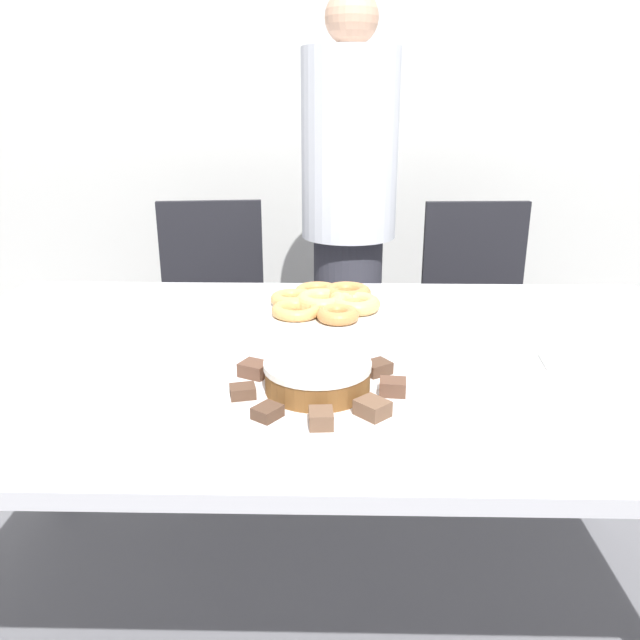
% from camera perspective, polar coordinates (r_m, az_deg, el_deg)
% --- Properties ---
extents(ground_plane, '(12.00, 12.00, 0.00)m').
position_cam_1_polar(ground_plane, '(1.76, 0.52, -25.54)').
color(ground_plane, slate).
extents(wall_back, '(8.00, 0.05, 2.60)m').
position_cam_1_polar(wall_back, '(2.89, 1.02, 20.31)').
color(wall_back, silver).
rests_on(wall_back, ground_plane).
extents(table, '(1.80, 1.07, 0.73)m').
position_cam_1_polar(table, '(1.38, 0.61, -5.43)').
color(table, silver).
rests_on(table, ground_plane).
extents(person_standing, '(0.33, 0.33, 1.59)m').
position_cam_1_polar(person_standing, '(2.25, 2.63, 8.89)').
color(person_standing, '#383842').
rests_on(person_standing, ground_plane).
extents(office_chair_left, '(0.49, 0.49, 0.89)m').
position_cam_1_polar(office_chair_left, '(2.41, -9.74, -0.89)').
color(office_chair_left, black).
rests_on(office_chair_left, ground_plane).
extents(office_chair_right, '(0.46, 0.46, 0.89)m').
position_cam_1_polar(office_chair_right, '(2.43, 14.33, -1.04)').
color(office_chair_right, black).
rests_on(office_chair_right, ground_plane).
extents(plate_cake, '(0.35, 0.35, 0.01)m').
position_cam_1_polar(plate_cake, '(1.14, -0.23, -6.60)').
color(plate_cake, white).
rests_on(plate_cake, table).
extents(plate_donuts, '(0.39, 0.39, 0.01)m').
position_cam_1_polar(plate_donuts, '(1.60, 0.16, 0.99)').
color(plate_donuts, white).
rests_on(plate_donuts, table).
extents(frosted_cake, '(0.19, 0.19, 0.06)m').
position_cam_1_polar(frosted_cake, '(1.13, -0.23, -5.10)').
color(frosted_cake, brown).
rests_on(frosted_cake, plate_cake).
extents(lamington_0, '(0.06, 0.06, 0.02)m').
position_cam_1_polar(lamington_0, '(1.04, -4.83, -8.38)').
color(lamington_0, '#513828').
rests_on(lamington_0, plate_cake).
extents(lamington_1, '(0.04, 0.05, 0.03)m').
position_cam_1_polar(lamington_1, '(1.02, 0.10, -8.98)').
color(lamington_1, brown).
rests_on(lamington_1, plate_cake).
extents(lamington_2, '(0.07, 0.07, 0.03)m').
position_cam_1_polar(lamington_2, '(1.05, 4.82, -8.03)').
color(lamington_2, brown).
rests_on(lamington_2, plate_cake).
extents(lamington_3, '(0.05, 0.04, 0.03)m').
position_cam_1_polar(lamington_3, '(1.13, 6.66, -6.09)').
color(lamington_3, brown).
rests_on(lamington_3, plate_cake).
extents(lamington_4, '(0.06, 0.06, 0.02)m').
position_cam_1_polar(lamington_4, '(1.21, 5.23, -4.36)').
color(lamington_4, '#513828').
rests_on(lamington_4, plate_cake).
extents(lamington_5, '(0.05, 0.05, 0.02)m').
position_cam_1_polar(lamington_5, '(1.26, 1.65, -3.33)').
color(lamington_5, brown).
rests_on(lamington_5, plate_cake).
extents(lamington_6, '(0.06, 0.07, 0.02)m').
position_cam_1_polar(lamington_6, '(1.25, -2.60, -3.45)').
color(lamington_6, brown).
rests_on(lamington_6, plate_cake).
extents(lamington_7, '(0.07, 0.06, 0.03)m').
position_cam_1_polar(lamington_7, '(1.20, -6.00, -4.49)').
color(lamington_7, brown).
rests_on(lamington_7, plate_cake).
extents(lamington_8, '(0.05, 0.05, 0.02)m').
position_cam_1_polar(lamington_8, '(1.12, -7.08, -6.50)').
color(lamington_8, '#513828').
rests_on(lamington_8, plate_cake).
extents(donut_0, '(0.13, 0.13, 0.04)m').
position_cam_1_polar(donut_0, '(1.59, 0.16, 1.79)').
color(donut_0, '#E5AD66').
rests_on(donut_0, plate_donuts).
extents(donut_1, '(0.12, 0.12, 0.03)m').
position_cam_1_polar(donut_1, '(1.53, -2.18, 0.91)').
color(donut_1, tan).
rests_on(donut_1, plate_donuts).
extents(donut_2, '(0.10, 0.10, 0.03)m').
position_cam_1_polar(donut_2, '(1.49, 1.65, 0.49)').
color(donut_2, '#C68447').
rests_on(donut_2, plate_donuts).
extents(donut_3, '(0.13, 0.13, 0.04)m').
position_cam_1_polar(donut_3, '(1.57, 3.23, 1.50)').
color(donut_3, '#E5AD66').
rests_on(donut_3, plate_donuts).
extents(donut_4, '(0.13, 0.13, 0.04)m').
position_cam_1_polar(donut_4, '(1.66, 2.47, 2.47)').
color(donut_4, '#C68447').
rests_on(donut_4, plate_donuts).
extents(donut_5, '(0.12, 0.12, 0.03)m').
position_cam_1_polar(donut_5, '(1.68, -0.23, 2.60)').
color(donut_5, '#D18E4C').
rests_on(donut_5, plate_donuts).
extents(donut_6, '(0.11, 0.11, 0.03)m').
position_cam_1_polar(donut_6, '(1.62, -2.57, 1.95)').
color(donut_6, tan).
rests_on(donut_6, plate_donuts).
extents(napkin, '(0.11, 0.09, 0.01)m').
position_cam_1_polar(napkin, '(1.37, 21.77, -3.65)').
color(napkin, white).
rests_on(napkin, table).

